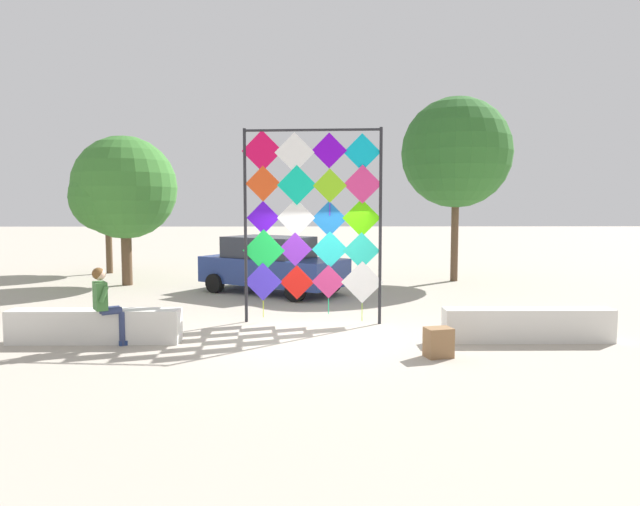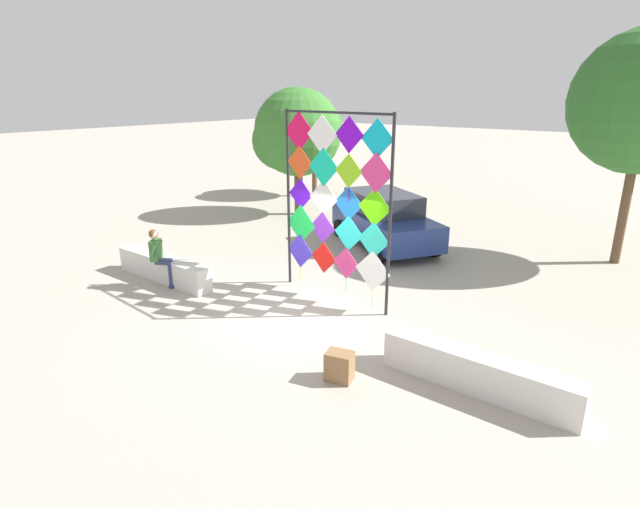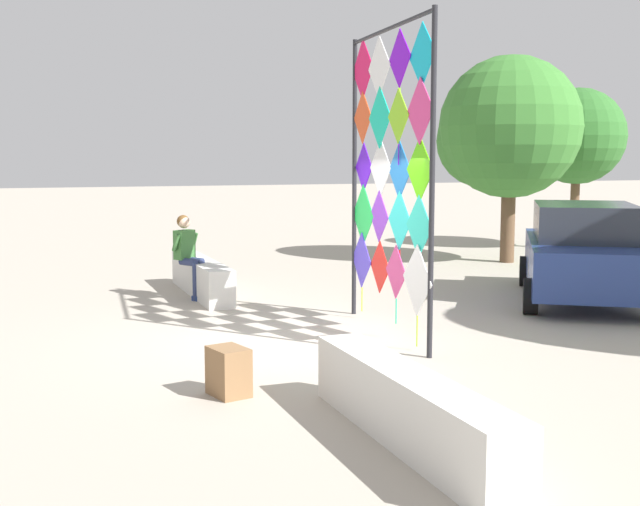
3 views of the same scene
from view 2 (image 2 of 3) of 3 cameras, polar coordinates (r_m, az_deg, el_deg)
ground at (r=11.11m, az=-2.43°, el=-7.13°), size 120.00×120.00×0.00m
plaza_ledge_left at (r=13.61m, az=-17.36°, el=-1.71°), size 3.25×0.46×0.64m
plaza_ledge_right at (r=8.79m, az=17.52°, el=-12.89°), size 3.25×0.46×0.64m
kite_display_rack at (r=11.35m, az=1.71°, el=6.37°), size 3.14×0.31×4.32m
seated_vendor at (r=13.01m, az=-17.76°, el=-0.06°), size 0.72×0.66×1.49m
parked_car at (r=15.95m, az=7.31°, el=3.84°), size 4.68×3.97×1.70m
cardboard_box_large at (r=8.71m, az=2.23°, el=-12.76°), size 0.52×0.43×0.52m
tree_broadleaf at (r=19.76m, az=-2.97°, el=13.34°), size 3.36×3.36×4.90m
tree_palm_like at (r=23.69m, az=-0.64°, el=13.87°), size 2.95×2.87×4.37m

